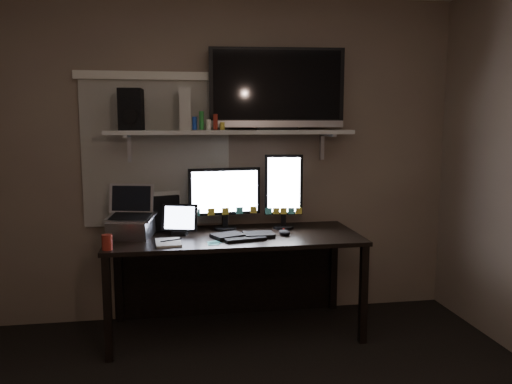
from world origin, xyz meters
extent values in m
plane|color=#6E5C4F|center=(0.00, 1.80, 1.25)|extent=(3.60, 0.00, 3.60)
cube|color=beige|center=(-0.55, 1.79, 1.30)|extent=(1.10, 0.02, 1.10)
cube|color=black|center=(0.00, 1.43, 0.71)|extent=(1.80, 0.75, 0.03)
cube|color=black|center=(0.00, 1.78, 0.35)|extent=(1.80, 0.02, 0.70)
cube|color=black|center=(-0.86, 1.09, 0.35)|extent=(0.05, 0.05, 0.70)
cube|color=black|center=(0.86, 1.09, 0.35)|extent=(0.05, 0.05, 0.70)
cube|color=black|center=(-0.86, 1.76, 0.35)|extent=(0.05, 0.05, 0.70)
cube|color=black|center=(0.86, 1.76, 0.35)|extent=(0.05, 0.05, 0.70)
cube|color=beige|center=(0.00, 1.62, 1.46)|extent=(1.80, 0.35, 0.03)
cube|color=black|center=(-0.05, 1.62, 0.97)|extent=(0.55, 0.12, 0.48)
cube|color=black|center=(0.40, 1.59, 1.02)|extent=(0.29, 0.09, 0.58)
cube|color=black|center=(0.05, 1.34, 0.74)|extent=(0.47, 0.26, 0.03)
ellipsoid|color=black|center=(0.36, 1.36, 0.75)|extent=(0.10, 0.13, 0.04)
cube|color=beige|center=(-0.47, 1.24, 0.74)|extent=(0.18, 0.24, 0.01)
cube|color=black|center=(-0.39, 1.49, 0.84)|extent=(0.28, 0.18, 0.23)
cube|color=black|center=(-0.51, 1.67, 0.87)|extent=(0.25, 0.17, 0.29)
cube|color=#A9A9AE|center=(-0.73, 1.46, 0.91)|extent=(0.37, 0.33, 0.36)
cylinder|color=maroon|center=(-0.85, 1.13, 0.78)|extent=(0.08, 0.08, 0.10)
cube|color=black|center=(0.35, 1.65, 1.78)|extent=(1.02, 0.27, 0.61)
cube|color=silver|center=(-0.34, 1.60, 1.63)|extent=(0.08, 0.25, 0.30)
cube|color=black|center=(-0.71, 1.60, 1.63)|extent=(0.17, 0.21, 0.29)
camera|label=1|loc=(-0.41, -2.08, 1.54)|focal=35.00mm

